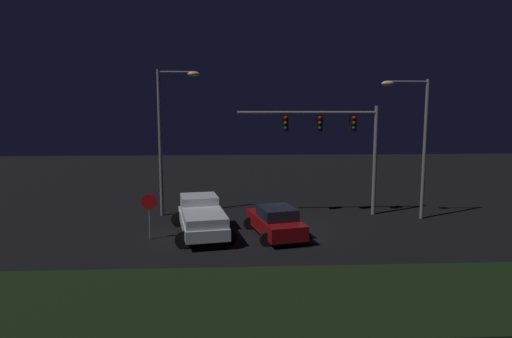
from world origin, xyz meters
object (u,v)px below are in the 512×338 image
(pickup_truck, at_px, (201,215))
(street_lamp_left, at_px, (168,126))
(stop_sign, at_px, (149,208))
(car_sedan, at_px, (276,222))
(traffic_signal_gantry, at_px, (335,133))
(street_lamp_right, at_px, (416,132))

(pickup_truck, distance_m, street_lamp_left, 6.40)
(street_lamp_left, distance_m, stop_sign, 6.18)
(car_sedan, distance_m, stop_sign, 6.20)
(car_sedan, distance_m, traffic_signal_gantry, 7.14)
(street_lamp_right, distance_m, stop_sign, 15.18)
(pickup_truck, xyz_separation_m, stop_sign, (-2.44, -0.73, 0.56))
(pickup_truck, height_order, car_sedan, pickup_truck)
(car_sedan, xyz_separation_m, stop_sign, (-6.14, -0.22, 0.82))
(pickup_truck, height_order, street_lamp_left, street_lamp_left)
(pickup_truck, relative_size, stop_sign, 2.54)
(street_lamp_right, bearing_deg, pickup_truck, -167.62)
(traffic_signal_gantry, xyz_separation_m, street_lamp_left, (-9.80, 0.38, 0.44))
(traffic_signal_gantry, relative_size, street_lamp_right, 1.05)
(car_sedan, bearing_deg, traffic_signal_gantry, -55.26)
(traffic_signal_gantry, relative_size, stop_sign, 3.73)
(car_sedan, relative_size, street_lamp_left, 0.55)
(pickup_truck, distance_m, stop_sign, 2.60)
(pickup_truck, relative_size, street_lamp_left, 0.66)
(street_lamp_left, relative_size, stop_sign, 3.84)
(pickup_truck, relative_size, car_sedan, 1.21)
(pickup_truck, bearing_deg, car_sedan, -108.38)
(car_sedan, relative_size, stop_sign, 2.10)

